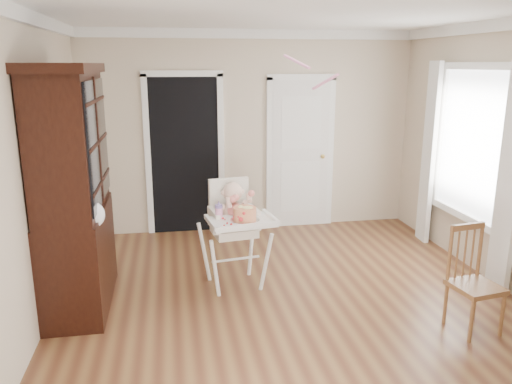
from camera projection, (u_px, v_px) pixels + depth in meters
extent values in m
plane|color=#562F1D|center=(293.00, 308.00, 4.76)|extent=(5.00, 5.00, 0.00)
plane|color=white|center=(299.00, 9.00, 4.09)|extent=(5.00, 5.00, 0.00)
plane|color=beige|center=(251.00, 133.00, 6.81)|extent=(4.50, 0.00, 4.50)
plane|color=beige|center=(27.00, 179.00, 4.05)|extent=(0.00, 5.00, 5.00)
cube|color=black|center=(185.00, 157.00, 6.72)|extent=(0.90, 0.03, 2.10)
cube|color=white|center=(148.00, 158.00, 6.63)|extent=(0.08, 0.05, 2.18)
cube|color=white|center=(221.00, 156.00, 6.79)|extent=(0.08, 0.05, 2.18)
cube|color=white|center=(182.00, 74.00, 6.44)|extent=(1.06, 0.05, 0.08)
cube|color=white|center=(300.00, 155.00, 6.98)|extent=(0.80, 0.05, 2.05)
cube|color=white|center=(269.00, 156.00, 6.91)|extent=(0.08, 0.05, 2.13)
cube|color=white|center=(330.00, 154.00, 7.06)|extent=(0.08, 0.05, 2.13)
sphere|color=gold|center=(323.00, 156.00, 7.01)|extent=(0.06, 0.06, 0.06)
cube|color=white|center=(473.00, 144.00, 5.55)|extent=(0.02, 1.20, 1.60)
cube|color=white|center=(480.00, 66.00, 5.33)|extent=(0.06, 1.36, 0.08)
cube|color=white|center=(510.00, 181.00, 4.85)|extent=(0.08, 0.28, 2.30)
cube|color=white|center=(429.00, 154.00, 6.34)|extent=(0.08, 0.28, 2.30)
cylinder|color=white|center=(215.00, 270.00, 4.89)|extent=(0.12, 0.15, 0.66)
cylinder|color=white|center=(266.00, 263.00, 5.05)|extent=(0.15, 0.12, 0.66)
cylinder|color=white|center=(204.00, 253.00, 5.33)|extent=(0.15, 0.12, 0.66)
cylinder|color=white|center=(251.00, 247.00, 5.49)|extent=(0.12, 0.15, 0.66)
cylinder|color=white|center=(236.00, 259.00, 5.14)|extent=(0.50, 0.10, 0.03)
cube|color=white|center=(234.00, 230.00, 5.11)|extent=(0.47, 0.45, 0.09)
cube|color=white|center=(214.00, 220.00, 5.02)|extent=(0.10, 0.38, 0.20)
cube|color=white|center=(253.00, 216.00, 5.15)|extent=(0.10, 0.38, 0.20)
cube|color=white|center=(229.00, 201.00, 5.22)|extent=(0.42, 0.13, 0.48)
cube|color=white|center=(241.00, 222.00, 4.83)|extent=(0.67, 0.53, 0.03)
cube|color=white|center=(248.00, 226.00, 4.63)|extent=(0.61, 0.12, 0.04)
ellipsoid|color=beige|center=(233.00, 214.00, 5.11)|extent=(0.26, 0.22, 0.29)
sphere|color=beige|center=(233.00, 192.00, 5.05)|extent=(0.23, 0.23, 0.20)
sphere|color=red|center=(235.00, 210.00, 5.03)|extent=(0.15, 0.15, 0.15)
sphere|color=red|center=(233.00, 199.00, 4.96)|extent=(0.07, 0.07, 0.07)
sphere|color=red|center=(251.00, 193.00, 5.02)|extent=(0.07, 0.07, 0.07)
cylinder|color=silver|center=(245.00, 220.00, 4.83)|extent=(0.29, 0.29, 0.01)
cylinder|color=red|center=(245.00, 213.00, 4.81)|extent=(0.22, 0.22, 0.12)
cylinder|color=#F2E08C|center=(248.00, 208.00, 4.78)|extent=(0.10, 0.10, 0.02)
cylinder|color=pink|center=(219.00, 213.00, 4.86)|extent=(0.07, 0.07, 0.11)
cylinder|color=#705BA0|center=(219.00, 206.00, 4.84)|extent=(0.08, 0.08, 0.03)
cone|color=#705BA0|center=(219.00, 203.00, 4.83)|extent=(0.02, 0.02, 0.04)
cube|color=black|center=(80.00, 257.00, 4.75)|extent=(0.53, 1.26, 0.95)
cube|color=black|center=(69.00, 143.00, 4.47)|extent=(0.48, 1.26, 1.26)
cube|color=black|center=(93.00, 147.00, 4.21)|extent=(0.02, 0.55, 1.10)
cube|color=black|center=(102.00, 137.00, 4.81)|extent=(0.02, 0.55, 1.10)
cube|color=black|center=(62.00, 68.00, 4.31)|extent=(0.57, 1.34, 0.08)
ellipsoid|color=white|center=(93.00, 215.00, 4.30)|extent=(0.21, 0.17, 0.23)
cube|color=brown|center=(476.00, 287.00, 4.28)|extent=(0.43, 0.43, 0.04)
cylinder|color=brown|center=(471.00, 320.00, 4.13)|extent=(0.03, 0.03, 0.40)
cylinder|color=brown|center=(502.00, 314.00, 4.23)|extent=(0.03, 0.03, 0.40)
cylinder|color=brown|center=(446.00, 303.00, 4.42)|extent=(0.03, 0.03, 0.40)
cylinder|color=brown|center=(475.00, 298.00, 4.52)|extent=(0.03, 0.03, 0.40)
cylinder|color=brown|center=(450.00, 254.00, 4.32)|extent=(0.03, 0.03, 0.52)
cylinder|color=brown|center=(480.00, 250.00, 4.42)|extent=(0.03, 0.03, 0.52)
cube|color=brown|center=(468.00, 227.00, 4.31)|extent=(0.34, 0.09, 0.05)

